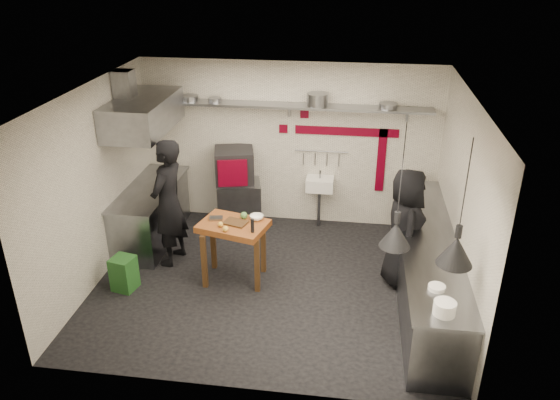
# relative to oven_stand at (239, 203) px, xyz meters

# --- Properties ---
(floor) EXTENTS (5.00, 5.00, 0.00)m
(floor) POSITION_rel_oven_stand_xyz_m (0.84, -1.79, -0.40)
(floor) COLOR black
(floor) RESTS_ON ground
(ceiling) EXTENTS (5.00, 5.00, 0.00)m
(ceiling) POSITION_rel_oven_stand_xyz_m (0.84, -1.79, 2.40)
(ceiling) COLOR beige
(ceiling) RESTS_ON floor
(wall_back) EXTENTS (5.00, 0.04, 2.80)m
(wall_back) POSITION_rel_oven_stand_xyz_m (0.84, 0.31, 1.00)
(wall_back) COLOR white
(wall_back) RESTS_ON floor
(wall_front) EXTENTS (5.00, 0.04, 2.80)m
(wall_front) POSITION_rel_oven_stand_xyz_m (0.84, -3.89, 1.00)
(wall_front) COLOR white
(wall_front) RESTS_ON floor
(wall_left) EXTENTS (0.04, 4.20, 2.80)m
(wall_left) POSITION_rel_oven_stand_xyz_m (-1.66, -1.79, 1.00)
(wall_left) COLOR white
(wall_left) RESTS_ON floor
(wall_right) EXTENTS (0.04, 4.20, 2.80)m
(wall_right) POSITION_rel_oven_stand_xyz_m (3.34, -1.79, 1.00)
(wall_right) COLOR white
(wall_right) RESTS_ON floor
(red_band_horiz) EXTENTS (1.70, 0.02, 0.14)m
(red_band_horiz) POSITION_rel_oven_stand_xyz_m (1.79, 0.29, 1.28)
(red_band_horiz) COLOR #5F0216
(red_band_horiz) RESTS_ON wall_back
(red_band_vert) EXTENTS (0.14, 0.02, 1.10)m
(red_band_vert) POSITION_rel_oven_stand_xyz_m (2.39, 0.29, 0.80)
(red_band_vert) COLOR #5F0216
(red_band_vert) RESTS_ON wall_back
(red_tile_a) EXTENTS (0.14, 0.02, 0.14)m
(red_tile_a) POSITION_rel_oven_stand_xyz_m (1.09, 0.29, 1.55)
(red_tile_a) COLOR #5F0216
(red_tile_a) RESTS_ON wall_back
(red_tile_b) EXTENTS (0.14, 0.02, 0.14)m
(red_tile_b) POSITION_rel_oven_stand_xyz_m (0.74, 0.29, 1.28)
(red_tile_b) COLOR #5F0216
(red_tile_b) RESTS_ON wall_back
(back_shelf) EXTENTS (4.60, 0.34, 0.04)m
(back_shelf) POSITION_rel_oven_stand_xyz_m (0.84, 0.13, 1.72)
(back_shelf) COLOR slate
(back_shelf) RESTS_ON wall_back
(shelf_bracket_left) EXTENTS (0.04, 0.06, 0.24)m
(shelf_bracket_left) POSITION_rel_oven_stand_xyz_m (-1.06, 0.28, 1.62)
(shelf_bracket_left) COLOR slate
(shelf_bracket_left) RESTS_ON wall_back
(shelf_bracket_mid) EXTENTS (0.04, 0.06, 0.24)m
(shelf_bracket_mid) POSITION_rel_oven_stand_xyz_m (0.84, 0.28, 1.62)
(shelf_bracket_mid) COLOR slate
(shelf_bracket_mid) RESTS_ON wall_back
(shelf_bracket_right) EXTENTS (0.04, 0.06, 0.24)m
(shelf_bracket_right) POSITION_rel_oven_stand_xyz_m (2.74, 0.28, 1.62)
(shelf_bracket_right) COLOR slate
(shelf_bracket_right) RESTS_ON wall_back
(pan_far_left) EXTENTS (0.35, 0.35, 0.09)m
(pan_far_left) POSITION_rel_oven_stand_xyz_m (-0.80, 0.13, 1.79)
(pan_far_left) COLOR slate
(pan_far_left) RESTS_ON back_shelf
(pan_mid_left) EXTENTS (0.26, 0.26, 0.07)m
(pan_mid_left) POSITION_rel_oven_stand_xyz_m (-0.37, 0.13, 1.78)
(pan_mid_left) COLOR slate
(pan_mid_left) RESTS_ON back_shelf
(stock_pot) EXTENTS (0.45, 0.45, 0.20)m
(stock_pot) POSITION_rel_oven_stand_xyz_m (1.31, 0.13, 1.84)
(stock_pot) COLOR slate
(stock_pot) RESTS_ON back_shelf
(pan_right) EXTENTS (0.36, 0.36, 0.08)m
(pan_right) POSITION_rel_oven_stand_xyz_m (2.41, 0.13, 1.78)
(pan_right) COLOR slate
(pan_right) RESTS_ON back_shelf
(oven_stand) EXTENTS (0.87, 0.82, 0.80)m
(oven_stand) POSITION_rel_oven_stand_xyz_m (0.00, 0.00, 0.00)
(oven_stand) COLOR slate
(oven_stand) RESTS_ON floor
(combi_oven) EXTENTS (0.76, 0.73, 0.58)m
(combi_oven) POSITION_rel_oven_stand_xyz_m (-0.06, -0.00, 0.69)
(combi_oven) COLOR black
(combi_oven) RESTS_ON oven_stand
(oven_door) EXTENTS (0.47, 0.14, 0.46)m
(oven_door) POSITION_rel_oven_stand_xyz_m (-0.01, -0.33, 0.69)
(oven_door) COLOR #5F0216
(oven_door) RESTS_ON combi_oven
(oven_glass) EXTENTS (0.31, 0.09, 0.34)m
(oven_glass) POSITION_rel_oven_stand_xyz_m (-0.04, -0.30, 0.69)
(oven_glass) COLOR black
(oven_glass) RESTS_ON oven_door
(hand_sink) EXTENTS (0.46, 0.34, 0.22)m
(hand_sink) POSITION_rel_oven_stand_xyz_m (1.39, 0.13, 0.38)
(hand_sink) COLOR white
(hand_sink) RESTS_ON wall_back
(sink_tap) EXTENTS (0.03, 0.03, 0.14)m
(sink_tap) POSITION_rel_oven_stand_xyz_m (1.39, 0.13, 0.56)
(sink_tap) COLOR slate
(sink_tap) RESTS_ON hand_sink
(sink_drain) EXTENTS (0.06, 0.06, 0.66)m
(sink_drain) POSITION_rel_oven_stand_xyz_m (1.39, 0.09, -0.06)
(sink_drain) COLOR slate
(sink_drain) RESTS_ON floor
(utensil_rail) EXTENTS (0.90, 0.02, 0.02)m
(utensil_rail) POSITION_rel_oven_stand_xyz_m (1.39, 0.27, 0.92)
(utensil_rail) COLOR slate
(utensil_rail) RESTS_ON wall_back
(counter_right) EXTENTS (0.70, 3.80, 0.90)m
(counter_right) POSITION_rel_oven_stand_xyz_m (2.99, -1.79, 0.05)
(counter_right) COLOR slate
(counter_right) RESTS_ON floor
(counter_right_top) EXTENTS (0.76, 3.90, 0.03)m
(counter_right_top) POSITION_rel_oven_stand_xyz_m (2.99, -1.79, 0.52)
(counter_right_top) COLOR slate
(counter_right_top) RESTS_ON counter_right
(plate_stack) EXTENTS (0.24, 0.24, 0.15)m
(plate_stack) POSITION_rel_oven_stand_xyz_m (2.96, -3.48, 0.61)
(plate_stack) COLOR white
(plate_stack) RESTS_ON counter_right_top
(small_bowl_right) EXTENTS (0.26, 0.26, 0.05)m
(small_bowl_right) POSITION_rel_oven_stand_xyz_m (2.94, -3.03, 0.56)
(small_bowl_right) COLOR white
(small_bowl_right) RESTS_ON counter_right_top
(counter_left) EXTENTS (0.70, 1.90, 0.90)m
(counter_left) POSITION_rel_oven_stand_xyz_m (-1.31, -0.74, 0.05)
(counter_left) COLOR slate
(counter_left) RESTS_ON floor
(counter_left_top) EXTENTS (0.76, 2.00, 0.03)m
(counter_left_top) POSITION_rel_oven_stand_xyz_m (-1.31, -0.74, 0.52)
(counter_left_top) COLOR slate
(counter_left_top) RESTS_ON counter_left
(extractor_hood) EXTENTS (0.78, 1.60, 0.50)m
(extractor_hood) POSITION_rel_oven_stand_xyz_m (-1.26, -0.74, 1.75)
(extractor_hood) COLOR slate
(extractor_hood) RESTS_ON ceiling
(hood_duct) EXTENTS (0.28, 0.28, 0.50)m
(hood_duct) POSITION_rel_oven_stand_xyz_m (-1.51, -0.74, 2.15)
(hood_duct) COLOR slate
(hood_duct) RESTS_ON ceiling
(green_bin) EXTENTS (0.36, 0.36, 0.50)m
(green_bin) POSITION_rel_oven_stand_xyz_m (-1.20, -2.20, -0.15)
(green_bin) COLOR #20541F
(green_bin) RESTS_ON floor
(prep_table) EXTENTS (1.05, 0.85, 0.92)m
(prep_table) POSITION_rel_oven_stand_xyz_m (0.30, -1.74, 0.06)
(prep_table) COLOR brown
(prep_table) RESTS_ON floor
(cutting_board) EXTENTS (0.37, 0.31, 0.02)m
(cutting_board) POSITION_rel_oven_stand_xyz_m (0.33, -1.74, 0.53)
(cutting_board) COLOR #462D16
(cutting_board) RESTS_ON prep_table
(pepper_mill) EXTENTS (0.05, 0.05, 0.20)m
(pepper_mill) POSITION_rel_oven_stand_xyz_m (0.62, -1.96, 0.62)
(pepper_mill) COLOR black
(pepper_mill) RESTS_ON prep_table
(lemon_a) EXTENTS (0.08, 0.08, 0.07)m
(lemon_a) POSITION_rel_oven_stand_xyz_m (0.15, -1.87, 0.56)
(lemon_a) COLOR gold
(lemon_a) RESTS_ON prep_table
(lemon_b) EXTENTS (0.09, 0.09, 0.08)m
(lemon_b) POSITION_rel_oven_stand_xyz_m (0.25, -1.99, 0.56)
(lemon_b) COLOR gold
(lemon_b) RESTS_ON prep_table
(veg_ball) EXTENTS (0.12, 0.12, 0.10)m
(veg_ball) POSITION_rel_oven_stand_xyz_m (0.42, -1.58, 0.57)
(veg_ball) COLOR #4D7E3B
(veg_ball) RESTS_ON prep_table
(steel_tray) EXTENTS (0.21, 0.16, 0.03)m
(steel_tray) POSITION_rel_oven_stand_xyz_m (0.03, -1.65, 0.54)
(steel_tray) COLOR slate
(steel_tray) RESTS_ON prep_table
(bowl) EXTENTS (0.22, 0.22, 0.06)m
(bowl) POSITION_rel_oven_stand_xyz_m (0.60, -1.58, 0.55)
(bowl) COLOR white
(bowl) RESTS_ON prep_table
(heat_lamp_near) EXTENTS (0.45, 0.45, 1.49)m
(heat_lamp_near) POSITION_rel_oven_stand_xyz_m (2.44, -2.78, 1.66)
(heat_lamp_near) COLOR black
(heat_lamp_near) RESTS_ON ceiling
(heat_lamp_far) EXTENTS (0.46, 0.46, 1.41)m
(heat_lamp_far) POSITION_rel_oven_stand_xyz_m (3.04, -3.20, 1.69)
(heat_lamp_far) COLOR black
(heat_lamp_far) RESTS_ON ceiling
(chef_left) EXTENTS (0.60, 0.80, 1.97)m
(chef_left) POSITION_rel_oven_stand_xyz_m (-0.77, -1.36, 0.59)
(chef_left) COLOR black
(chef_left) RESTS_ON floor
(chef_right) EXTENTS (0.66, 0.92, 1.75)m
(chef_right) POSITION_rel_oven_stand_xyz_m (2.69, -1.46, 0.47)
(chef_right) COLOR black
(chef_right) RESTS_ON floor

